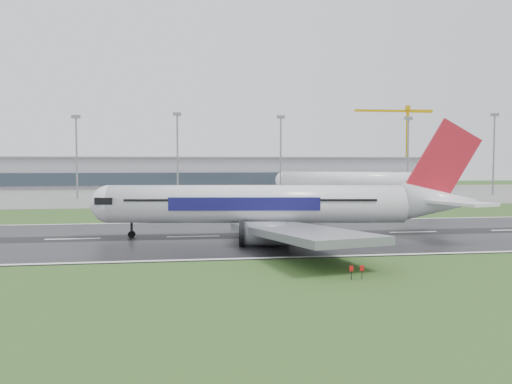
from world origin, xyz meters
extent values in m
plane|color=#294B1B|center=(0.00, 0.00, 0.00)|extent=(520.00, 520.00, 0.00)
cube|color=black|center=(0.00, 0.00, 0.05)|extent=(400.00, 45.00, 0.10)
cube|color=slate|center=(0.00, 125.00, 0.04)|extent=(400.00, 130.00, 0.08)
cube|color=gray|center=(0.00, 185.00, 7.50)|extent=(240.00, 36.00, 15.00)
cylinder|color=gray|center=(-58.09, 100.00, 14.13)|extent=(0.64, 0.64, 28.25)
cylinder|color=gray|center=(-23.16, 100.00, 14.81)|extent=(0.64, 0.64, 29.61)
cylinder|color=gray|center=(14.62, 100.00, 14.54)|extent=(0.64, 0.64, 29.08)
cylinder|color=gray|center=(64.28, 100.00, 14.60)|extent=(0.64, 0.64, 29.21)
cylinder|color=gray|center=(99.95, 100.00, 15.50)|extent=(0.64, 0.64, 31.01)
camera|label=1|loc=(-22.08, -89.61, 12.74)|focal=36.55mm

